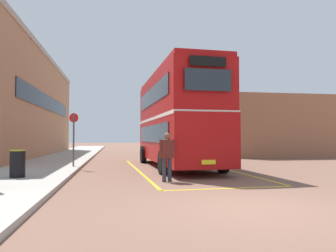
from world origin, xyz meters
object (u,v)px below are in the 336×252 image
litter_bin (18,164)px  double_decker_bus (176,118)px  single_deck_bus (174,136)px  bus_stop_sign (74,134)px  pedestrian_boarding (167,153)px

litter_bin → double_decker_bus: bearing=33.6°
double_decker_bus → single_deck_bus: double_decker_bus is taller
single_deck_bus → double_decker_bus: bearing=-100.2°
litter_bin → bus_stop_sign: (1.36, 3.95, 1.05)m
pedestrian_boarding → double_decker_bus: bearing=75.5°
double_decker_bus → single_deck_bus: (3.71, 20.63, -0.87)m
pedestrian_boarding → litter_bin: bearing=169.9°
double_decker_bus → bus_stop_sign: size_ratio=3.93×
single_deck_bus → litter_bin: 26.87m
double_decker_bus → litter_bin: size_ratio=10.48×
single_deck_bus → litter_bin: size_ratio=10.38×
single_deck_bus → bus_stop_sign: 22.68m
single_deck_bus → pedestrian_boarding: bearing=-101.1°
pedestrian_boarding → bus_stop_sign: bearing=127.4°
pedestrian_boarding → litter_bin: 5.16m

